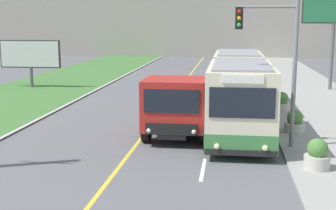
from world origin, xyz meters
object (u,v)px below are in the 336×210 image
Objects in this scene: car_distant at (239,80)px; billboard_small at (30,55)px; dump_truck at (178,106)px; planter_round_third at (282,102)px; billboard_large at (335,10)px; planter_round_near at (317,155)px; traffic_light_mast at (277,52)px; city_bus at (239,90)px; planter_round_second at (295,122)px.

billboard_small reaches higher than car_distant.
planter_round_third is at bearing 51.30° from dump_truck.
planter_round_third is at bearing -116.49° from billboard_large.
billboard_large is at bearing 3.63° from billboard_small.
billboard_large is at bearing 63.51° from planter_round_third.
planter_round_third is at bearing 90.42° from planter_round_near.
traffic_light_mast is 4.22m from planter_round_near.
dump_truck is at bearing -122.06° from billboard_large.
planter_round_third is (2.14, -7.77, -0.18)m from car_distant.
dump_truck is 17.41m from billboard_large.
planter_round_near is (-4.04, -18.35, -4.93)m from billboard_large.
car_distant is at bearing 89.05° from city_bus.
billboard_large is at bearing 60.68° from city_bus.
billboard_small is (-12.07, 12.99, 1.07)m from dump_truck.
city_bus is 3.18m from planter_round_second.
planter_round_third is (2.32, 3.20, -1.08)m from city_bus.
dump_truck is at bearing 160.17° from traffic_light_mast.
billboard_large reaches higher than traffic_light_mast.
planter_round_second is at bearing -89.71° from planter_round_third.
city_bus reaches higher than planter_round_second.
car_distant is (0.18, 10.97, -0.90)m from city_bus.
traffic_light_mast is at bearing -108.28° from billboard_large.
traffic_light_mast is 0.80× the size of billboard_large.
planter_round_second is at bearing -38.07° from city_bus.
car_distant reaches higher than planter_round_near.
city_bus reaches higher than planter_round_near.
traffic_light_mast is at bearing 113.17° from planter_round_near.
city_bus is 13.40× the size of planter_round_third.
dump_truck reaches higher than planter_round_near.
billboard_large is at bearing 77.57° from planter_round_near.
car_distant is at bearing 97.08° from planter_round_near.
dump_truck is 1.17× the size of traffic_light_mast.
city_bus reaches higher than dump_truck.
city_bus is 3.02× the size of car_distant.
city_bus is 3.83m from dump_truck.
billboard_small reaches higher than dump_truck.
car_distant is (2.71, 13.82, -0.59)m from dump_truck.
car_distant reaches higher than planter_round_second.
city_bus is 13.18× the size of planter_round_near.
car_distant is 8.06m from planter_round_third.
traffic_light_mast is at bearing -85.94° from car_distant.
planter_round_third is (-4.12, -8.27, -4.94)m from billboard_large.
planter_round_second is (4.88, 1.02, -0.78)m from dump_truck.
dump_truck is 4.65m from traffic_light_mast.
planter_round_second is 5.04m from planter_round_third.
planter_round_third is (1.06, 7.42, -3.09)m from traffic_light_mast.
traffic_light_mast is 4.06m from planter_round_second.
car_distant is 12.99m from planter_round_second.
planter_round_third is (-0.03, 5.04, 0.01)m from planter_round_second.
traffic_light_mast is at bearing -42.15° from billboard_small.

